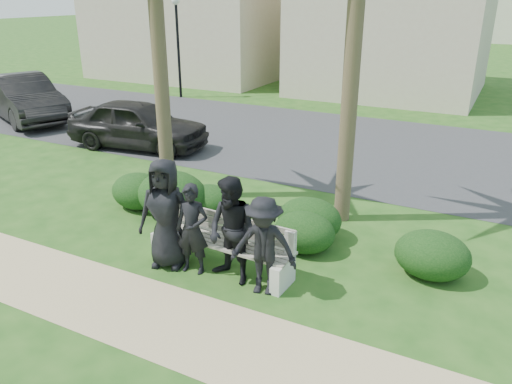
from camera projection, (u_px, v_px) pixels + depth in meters
ground at (205, 258)px, 8.95m from camera, size 160.00×160.00×0.00m
footpath at (140, 311)px, 7.46m from camera, size 30.00×1.60×0.01m
asphalt_street at (344, 145)px, 15.54m from camera, size 160.00×8.00×0.01m
stucco_bldg_left at (196, 7)px, 27.53m from camera, size 10.40×8.40×7.30m
stucco_bldg_right at (396, 10)px, 22.85m from camera, size 8.40×8.40×7.30m
street_lamp at (177, 29)px, 21.58m from camera, size 0.36×0.36×4.29m
park_bench at (221, 246)px, 8.51m from camera, size 2.60×0.71×0.90m
man_a at (166, 214)px, 8.42m from camera, size 1.06×0.83×1.93m
man_b at (192, 229)px, 8.26m from camera, size 0.63×0.47×1.58m
man_c at (232, 231)px, 7.95m from camera, size 1.01×0.87×1.80m
man_d at (264, 246)px, 7.66m from camera, size 1.15×0.81×1.62m
hedge_a at (138, 190)px, 10.96m from camera, size 1.22×1.01×0.80m
hedge_b at (172, 193)px, 10.50m from camera, size 1.54×1.27×1.00m
hedge_c at (210, 200)px, 10.58m from camera, size 1.06×0.87×0.69m
hedge_d at (309, 218)px, 9.58m from camera, size 1.26×1.04×0.82m
hedge_e at (304, 231)px, 9.13m from camera, size 1.15×0.95×0.75m
hedge_f at (433, 254)px, 8.28m from camera, size 1.24×1.03×0.81m
car_a at (138, 124)px, 15.07m from camera, size 4.47×2.27×1.46m
car_b at (24, 98)px, 18.30m from camera, size 5.30×3.55×1.65m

